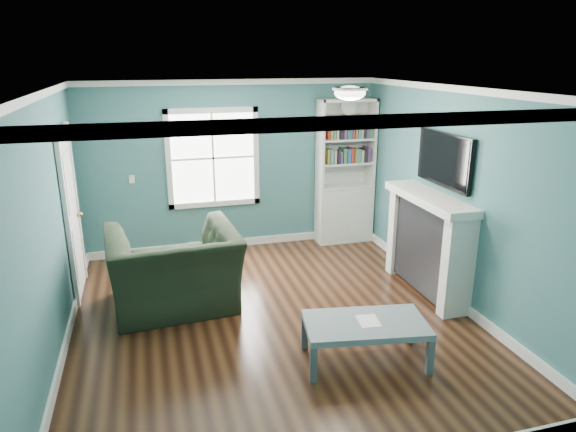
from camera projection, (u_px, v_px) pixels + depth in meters
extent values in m
plane|color=black|center=(273.00, 319.00, 5.96)|extent=(5.00, 5.00, 0.00)
plane|color=#357274|center=(233.00, 167.00, 7.87)|extent=(4.50, 0.00, 4.50)
plane|color=#357274|center=(367.00, 321.00, 3.27)|extent=(4.50, 0.00, 4.50)
plane|color=#357274|center=(48.00, 230.00, 4.99)|extent=(0.00, 5.00, 5.00)
plane|color=#357274|center=(454.00, 197.00, 6.15)|extent=(0.00, 5.00, 5.00)
plane|color=white|center=(271.00, 89.00, 5.19)|extent=(5.00, 5.00, 0.00)
cube|color=white|center=(236.00, 243.00, 8.23)|extent=(4.50, 0.03, 0.12)
cube|color=white|center=(66.00, 342.00, 5.37)|extent=(0.03, 5.00, 0.12)
cube|color=white|center=(444.00, 291.00, 6.52)|extent=(0.03, 5.00, 0.12)
cube|color=white|center=(230.00, 82.00, 7.48)|extent=(4.50, 0.04, 0.08)
cube|color=white|center=(375.00, 122.00, 2.92)|extent=(4.50, 0.04, 0.08)
cube|color=white|center=(31.00, 98.00, 4.62)|extent=(0.04, 5.00, 0.08)
cube|color=white|center=(463.00, 90.00, 5.77)|extent=(0.04, 5.00, 0.08)
cube|color=white|center=(213.00, 158.00, 7.74)|extent=(1.24, 0.01, 1.34)
cube|color=white|center=(168.00, 160.00, 7.56)|extent=(0.08, 0.06, 1.50)
cube|color=white|center=(256.00, 156.00, 7.90)|extent=(0.08, 0.06, 1.50)
cube|color=white|center=(215.00, 203.00, 7.94)|extent=(1.40, 0.06, 0.08)
cube|color=white|center=(211.00, 110.00, 7.52)|extent=(1.40, 0.06, 0.08)
cube|color=white|center=(213.00, 158.00, 7.73)|extent=(1.24, 0.03, 0.03)
cube|color=white|center=(213.00, 158.00, 7.73)|extent=(0.03, 0.03, 1.34)
cube|color=silver|center=(344.00, 214.00, 8.39)|extent=(0.90, 0.35, 0.90)
cube|color=silver|center=(320.00, 145.00, 7.94)|extent=(0.04, 0.35, 1.40)
cube|color=silver|center=(371.00, 143.00, 8.16)|extent=(0.04, 0.35, 1.40)
cube|color=silver|center=(342.00, 143.00, 8.20)|extent=(0.90, 0.02, 1.40)
cube|color=silver|center=(348.00, 100.00, 7.85)|extent=(0.90, 0.35, 0.04)
cube|color=silver|center=(345.00, 186.00, 8.25)|extent=(0.84, 0.33, 0.03)
cube|color=silver|center=(345.00, 163.00, 8.14)|extent=(0.84, 0.33, 0.03)
cube|color=silver|center=(346.00, 139.00, 8.03)|extent=(0.84, 0.33, 0.03)
cube|color=silver|center=(347.00, 116.00, 7.92)|extent=(0.84, 0.33, 0.03)
cube|color=olive|center=(346.00, 155.00, 8.08)|extent=(0.70, 0.25, 0.22)
cube|color=teal|center=(347.00, 131.00, 7.97)|extent=(0.70, 0.25, 0.22)
cylinder|color=beige|center=(349.00, 107.00, 7.83)|extent=(0.26, 0.06, 0.26)
cube|color=black|center=(429.00, 247.00, 6.50)|extent=(0.30, 1.20, 1.10)
cube|color=black|center=(426.00, 262.00, 6.56)|extent=(0.22, 0.65, 0.70)
cube|color=silver|center=(458.00, 268.00, 5.88)|extent=(0.36, 0.16, 1.20)
cube|color=silver|center=(402.00, 231.00, 7.11)|extent=(0.36, 0.16, 1.20)
cube|color=silver|center=(430.00, 198.00, 6.30)|extent=(0.44, 1.58, 0.10)
cube|color=black|center=(444.00, 160.00, 6.20)|extent=(0.06, 1.10, 0.65)
cube|color=silver|center=(72.00, 216.00, 6.37)|extent=(0.04, 0.80, 2.05)
cube|color=white|center=(68.00, 227.00, 5.96)|extent=(0.05, 0.08, 2.13)
cube|color=white|center=(76.00, 206.00, 6.78)|extent=(0.05, 0.08, 2.13)
cube|color=white|center=(61.00, 130.00, 6.05)|extent=(0.05, 0.98, 0.08)
sphere|color=#BF8C3F|center=(80.00, 214.00, 6.68)|extent=(0.07, 0.07, 0.07)
ellipsoid|color=white|center=(350.00, 93.00, 5.53)|extent=(0.34, 0.34, 0.15)
cylinder|color=white|center=(350.00, 89.00, 5.51)|extent=(0.38, 0.38, 0.03)
cube|color=white|center=(132.00, 179.00, 7.50)|extent=(0.08, 0.01, 0.12)
imported|color=black|center=(173.00, 257.00, 6.07)|extent=(1.56, 1.08, 1.30)
cube|color=#444C52|center=(313.00, 364.00, 4.76)|extent=(0.07, 0.07, 0.37)
cube|color=#444C52|center=(430.00, 357.00, 4.88)|extent=(0.07, 0.07, 0.37)
cube|color=#444C52|center=(305.00, 332.00, 5.31)|extent=(0.07, 0.07, 0.37)
cube|color=#444C52|center=(410.00, 326.00, 5.43)|extent=(0.07, 0.07, 0.37)
cube|color=slate|center=(366.00, 325.00, 5.03)|extent=(1.28, 0.83, 0.06)
cube|color=white|center=(368.00, 321.00, 5.03)|extent=(0.23, 0.28, 0.00)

